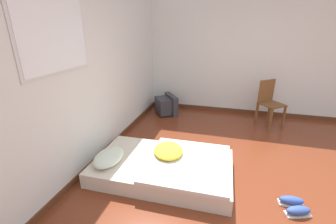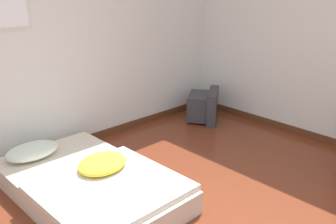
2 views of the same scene
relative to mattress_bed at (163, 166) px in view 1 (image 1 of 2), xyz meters
name	(u,v)px [view 1 (image 1 of 2)]	position (x,y,z in m)	size (l,w,h in m)	color
ground_plane	(276,200)	(-0.12, -1.40, -0.13)	(20.00, 20.00, 0.00)	maroon
wall_back	(76,77)	(-0.12, 1.06, 1.16)	(8.00, 0.08, 2.60)	silver
wall_right	(263,56)	(2.71, -1.40, 1.15)	(0.08, 7.26, 2.60)	silver
mattress_bed	(163,166)	(0.00, 0.00, 0.00)	(1.10, 1.81, 0.35)	beige
crt_tv	(167,105)	(2.21, 0.57, 0.07)	(0.64, 0.61, 0.42)	#333338
wooden_chair	(269,100)	(2.15, -1.54, 0.39)	(0.56, 0.56, 0.90)	brown
sneaker_pair	(295,206)	(-0.23, -1.55, -0.08)	(0.31, 0.31, 0.10)	silver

